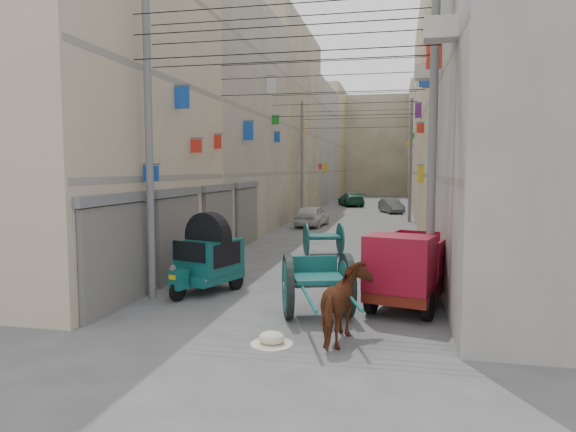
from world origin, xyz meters
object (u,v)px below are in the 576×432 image
(second_cart, at_px, (323,238))
(feed_sack, at_px, (272,338))
(horse, at_px, (346,304))
(mini_truck, at_px, (407,272))
(distant_car_grey, at_px, (391,206))
(auto_rickshaw, at_px, (208,256))
(tonga_cart, at_px, (318,285))
(distant_car_green, at_px, (351,199))
(distant_car_white, at_px, (312,216))

(second_cart, bearing_deg, feed_sack, -106.65)
(horse, bearing_deg, mini_truck, -108.49)
(second_cart, distance_m, distant_car_grey, 21.08)
(auto_rickshaw, distance_m, horse, 5.47)
(tonga_cart, distance_m, second_cart, 8.78)
(auto_rickshaw, relative_size, distant_car_green, 0.58)
(auto_rickshaw, distance_m, mini_truck, 5.52)
(mini_truck, bearing_deg, second_cart, 127.77)
(mini_truck, bearing_deg, tonga_cart, -136.32)
(auto_rickshaw, bearing_deg, second_cart, 90.50)
(feed_sack, bearing_deg, mini_truck, 50.01)
(horse, bearing_deg, feed_sack, 23.34)
(second_cart, bearing_deg, auto_rickshaw, -127.89)
(auto_rickshaw, bearing_deg, tonga_cart, -9.44)
(tonga_cart, height_order, mini_truck, mini_truck)
(distant_car_white, xyz_separation_m, distant_car_green, (0.78, 17.70, -0.01))
(second_cart, height_order, feed_sack, second_cart)
(distant_car_grey, bearing_deg, auto_rickshaw, -118.59)
(horse, height_order, distant_car_green, horse)
(tonga_cart, relative_size, horse, 1.93)
(horse, distance_m, distant_car_white, 20.94)
(mini_truck, relative_size, feed_sack, 7.02)
(distant_car_grey, bearing_deg, feed_sack, -112.40)
(mini_truck, distance_m, distant_car_grey, 28.54)
(horse, height_order, distant_car_white, horse)
(mini_truck, xyz_separation_m, feed_sack, (-2.66, -3.17, -0.80))
(distant_car_white, height_order, distant_car_grey, distant_car_white)
(tonga_cart, distance_m, distant_car_white, 19.22)
(mini_truck, height_order, second_cart, mini_truck)
(tonga_cart, height_order, distant_car_green, tonga_cart)
(tonga_cart, xyz_separation_m, feed_sack, (-0.60, -2.05, -0.65))
(distant_car_white, bearing_deg, feed_sack, 102.77)
(second_cart, distance_m, horse, 10.50)
(auto_rickshaw, xyz_separation_m, feed_sack, (2.81, -3.89, -0.88))
(second_cart, relative_size, feed_sack, 3.42)
(second_cart, xyz_separation_m, horse, (1.94, -10.31, 0.08))
(mini_truck, xyz_separation_m, distant_car_grey, (-0.76, 28.53, -0.37))
(second_cart, distance_m, feed_sack, 10.79)
(feed_sack, bearing_deg, second_cart, 92.77)
(tonga_cart, xyz_separation_m, distant_car_green, (-2.49, 36.63, -0.14))
(auto_rickshaw, xyz_separation_m, horse, (4.23, -3.45, -0.24))
(mini_truck, relative_size, second_cart, 2.05)
(distant_car_white, relative_size, distant_car_grey, 1.12)
(horse, relative_size, distant_car_white, 0.48)
(auto_rickshaw, xyz_separation_m, mini_truck, (5.48, -0.72, -0.09))
(feed_sack, xyz_separation_m, distant_car_white, (-2.67, 20.98, 0.51))
(second_cart, height_order, distant_car_green, second_cart)
(tonga_cart, relative_size, second_cart, 1.95)
(distant_car_grey, relative_size, distant_car_green, 0.77)
(auto_rickshaw, bearing_deg, distant_car_grey, 99.34)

